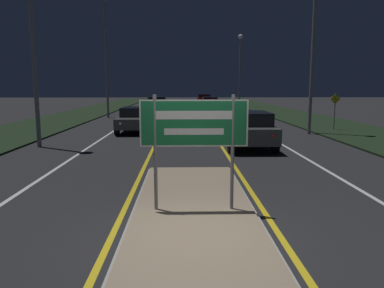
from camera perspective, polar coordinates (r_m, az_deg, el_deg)
name	(u,v)px	position (r m, az deg, el deg)	size (l,w,h in m)	color
ground_plane	(196,239)	(6.55, 0.65, -14.26)	(160.00, 160.00, 0.00)	#232326
median_island	(194,211)	(7.73, 0.29, -10.24)	(2.53, 7.96, 0.10)	#999993
verge_left	(48,123)	(27.74, -21.04, 3.00)	(5.00, 100.00, 0.08)	black
verge_right	(320,122)	(27.89, 18.96, 3.14)	(5.00, 100.00, 0.08)	black
centre_line_yellow_left	(168,117)	(31.15, -3.74, 4.08)	(0.12, 70.00, 0.01)	gold
centre_line_yellow_right	(203,117)	(31.17, 1.62, 4.10)	(0.12, 70.00, 0.01)	gold
lane_line_white_left	(134,117)	(31.38, -8.77, 4.03)	(0.12, 70.00, 0.01)	silver
lane_line_white_right	(235,117)	(31.44, 6.63, 4.08)	(0.12, 70.00, 0.01)	silver
edge_line_white_left	(98,117)	(31.90, -14.14, 3.94)	(0.10, 70.00, 0.01)	silver
edge_line_white_right	(271,117)	(32.00, 11.97, 4.03)	(0.10, 70.00, 0.01)	silver
highway_sign	(194,129)	(7.35, 0.30, 2.37)	(2.13, 0.07, 2.31)	gray
streetlight_left_far	(106,34)	(31.69, -13.04, 15.95)	(0.59, 0.59, 9.80)	gray
streetlight_right_near	(315,0)	(21.53, 18.27, 20.14)	(0.51, 0.51, 11.31)	gray
streetlight_right_far	(240,59)	(45.98, 7.34, 12.73)	(0.56, 0.56, 8.61)	gray
car_receding_0	(248,129)	(15.86, 8.51, 2.33)	(1.96, 4.22, 1.52)	#4C514C
car_receding_1	(217,109)	(29.49, 3.87, 5.29)	(1.98, 4.06, 1.43)	black
car_receding_2	(210,102)	(42.81, 2.72, 6.35)	(1.93, 4.06, 1.36)	maroon
car_receding_3	(204,99)	(53.01, 1.83, 6.87)	(2.01, 4.18, 1.46)	maroon
car_approaching_0	(136,119)	(21.28, -8.46, 3.79)	(1.97, 4.10, 1.39)	#4C514C
car_approaching_1	(157,104)	(36.47, -5.31, 6.02)	(1.98, 4.48, 1.55)	#4C514C
warning_sign	(335,108)	(23.20, 20.93, 5.17)	(0.60, 0.06, 2.06)	gray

